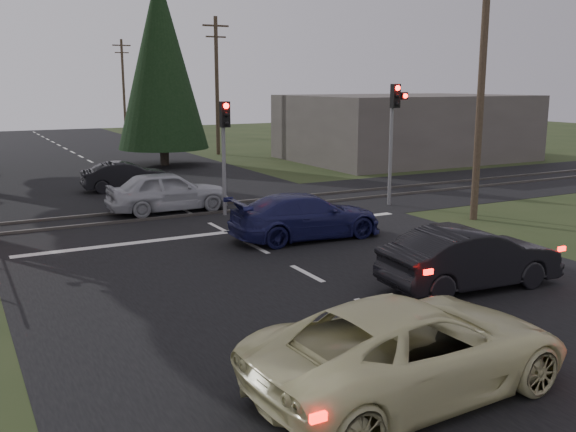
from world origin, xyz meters
TOP-DOWN VIEW (x-y plane):
  - ground at (0.00, 0.00)m, footprint 120.00×120.00m
  - road at (0.00, 10.00)m, footprint 14.00×100.00m
  - rail_corridor at (0.00, 12.00)m, footprint 120.00×8.00m
  - stop_line at (0.00, 8.20)m, footprint 13.00×0.35m
  - rail_near at (0.00, 11.20)m, footprint 120.00×0.12m
  - rail_far at (0.00, 12.80)m, footprint 120.00×0.12m
  - traffic_signal_right at (7.55, 9.47)m, footprint 0.68×0.48m
  - traffic_signal_center at (1.00, 10.68)m, footprint 0.32×0.48m
  - utility_pole_near at (8.50, 6.00)m, footprint 1.80×0.26m
  - utility_pole_mid at (8.50, 30.00)m, footprint 1.80×0.26m
  - utility_pole_far at (8.50, 55.00)m, footprint 1.80×0.26m
  - conifer_tree at (3.50, 26.00)m, footprint 5.20×5.20m
  - building_right at (18.00, 22.00)m, footprint 14.00×10.00m
  - cream_coupe at (-1.73, -3.26)m, footprint 5.47×2.76m
  - dark_hatchback at (2.81, 0.24)m, footprint 4.47×1.82m
  - silver_car at (-0.60, 12.43)m, footprint 4.52×1.88m
  - blue_sedan at (1.85, 6.32)m, footprint 4.90×2.18m
  - dark_car_far at (-0.75, 18.06)m, footprint 3.94×1.58m

SIDE VIEW (x-z plane):
  - ground at x=0.00m, z-range 0.00..0.00m
  - road at x=0.00m, z-range 0.00..0.01m
  - rail_corridor at x=0.00m, z-range 0.00..0.01m
  - stop_line at x=0.00m, z-range 0.01..0.01m
  - rail_near at x=0.00m, z-range 0.00..0.10m
  - rail_far at x=0.00m, z-range 0.00..0.10m
  - dark_car_far at x=-0.75m, z-range 0.00..1.27m
  - blue_sedan at x=1.85m, z-range 0.00..1.40m
  - dark_hatchback at x=2.81m, z-range 0.00..1.44m
  - cream_coupe at x=-1.73m, z-range 0.00..1.48m
  - silver_car at x=-0.60m, z-range 0.00..1.53m
  - building_right at x=18.00m, z-range 0.00..4.00m
  - traffic_signal_center at x=1.00m, z-range 0.76..4.86m
  - traffic_signal_right at x=7.55m, z-range 0.96..5.66m
  - utility_pole_near at x=8.50m, z-range 0.23..9.23m
  - utility_pole_mid at x=8.50m, z-range 0.23..9.23m
  - utility_pole_far at x=8.50m, z-range 0.23..9.23m
  - conifer_tree at x=3.50m, z-range 0.49..11.49m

